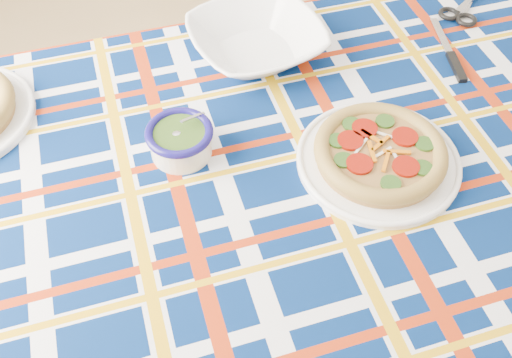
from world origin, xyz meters
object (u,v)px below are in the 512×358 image
object	(u,v)px
serving_bowl	(257,41)
main_focaccia_plate	(380,152)
pesto_bowl	(180,139)
dining_table	(272,210)

from	to	relation	value
serving_bowl	main_focaccia_plate	bearing A→B (deg)	-73.42
main_focaccia_plate	pesto_bowl	distance (m)	0.38
dining_table	pesto_bowl	world-z (taller)	pesto_bowl
pesto_bowl	dining_table	bearing A→B (deg)	-42.74
dining_table	main_focaccia_plate	distance (m)	0.24
dining_table	main_focaccia_plate	size ratio (longest dim) A/B	5.35
dining_table	main_focaccia_plate	xyz separation A→B (m)	(0.21, -0.01, 0.11)
main_focaccia_plate	dining_table	bearing A→B (deg)	176.09
main_focaccia_plate	serving_bowl	size ratio (longest dim) A/B	1.10
main_focaccia_plate	serving_bowl	bearing A→B (deg)	106.58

